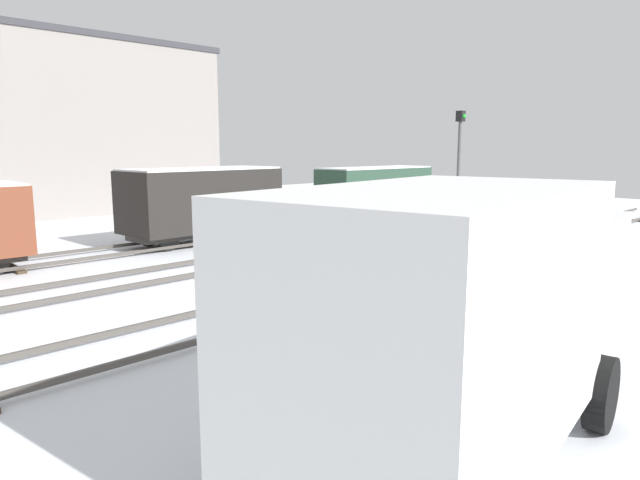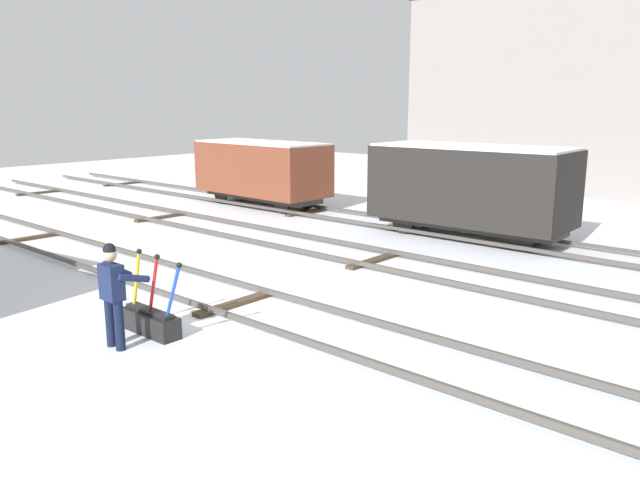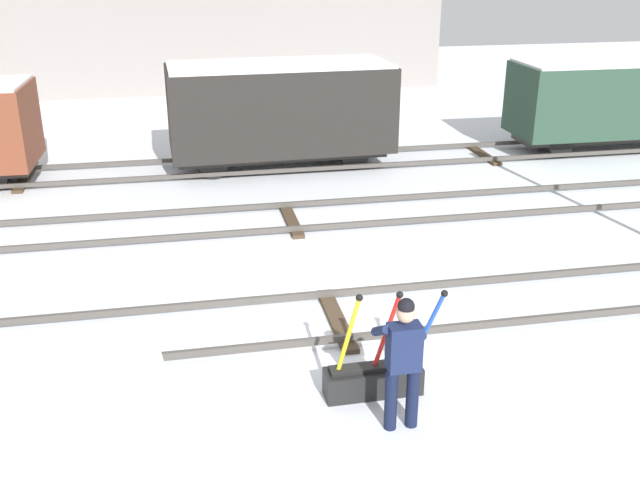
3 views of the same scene
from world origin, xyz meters
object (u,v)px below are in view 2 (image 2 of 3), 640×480
object	(u,v)px
switch_lever_frame	(151,319)
freight_car_far_end	(262,169)
rail_worker	(114,290)
freight_car_mid_siding	(471,186)

from	to	relation	value
switch_lever_frame	freight_car_far_end	xyz separation A→B (m)	(-8.16, 10.28, 1.13)
rail_worker	freight_car_mid_siding	size ratio (longest dim) A/B	0.31
switch_lever_frame	freight_car_mid_siding	world-z (taller)	freight_car_mid_siding
switch_lever_frame	rail_worker	size ratio (longest dim) A/B	0.91
switch_lever_frame	rail_worker	world-z (taller)	rail_worker
switch_lever_frame	freight_car_mid_siding	bearing A→B (deg)	87.73
rail_worker	freight_car_mid_siding	world-z (taller)	freight_car_mid_siding
freight_car_far_end	rail_worker	bearing A→B (deg)	-51.02
rail_worker	freight_car_mid_siding	bearing A→B (deg)	88.53
freight_car_mid_siding	freight_car_far_end	bearing A→B (deg)	178.26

